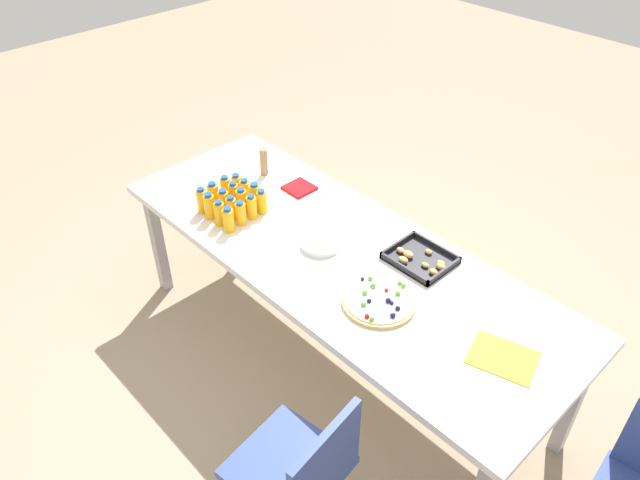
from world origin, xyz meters
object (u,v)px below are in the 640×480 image
(snack_tray, at_px, (420,259))
(paper_folder, at_px, (503,357))
(plate_stack, at_px, (320,244))
(juice_bottle_3, at_px, (228,220))
(juice_bottle_2, at_px, (220,213))
(juice_bottle_15, at_px, (262,202))
(juice_bottle_7, at_px, (241,214))
(juice_bottle_10, at_px, (242,201))
(chair_near_right, at_px, (301,469))
(juice_bottle_14, at_px, (255,196))
(cardboard_tube, at_px, (264,162))
(juice_bottle_6, at_px, (231,208))
(napkin_stack, at_px, (299,188))
(party_table, at_px, (337,261))
(juice_bottle_0, at_px, (202,201))
(juice_bottle_1, at_px, (210,206))
(juice_bottle_5, at_px, (224,202))
(fruit_pizza, at_px, (379,301))
(juice_bottle_9, at_px, (234,195))
(juice_bottle_13, at_px, (245,191))
(juice_bottle_11, at_px, (252,207))
(juice_bottle_4, at_px, (213,195))
(juice_bottle_8, at_px, (226,189))

(snack_tray, relative_size, paper_folder, 1.12)
(plate_stack, bearing_deg, juice_bottle_3, -149.61)
(juice_bottle_2, bearing_deg, juice_bottle_15, 73.96)
(juice_bottle_7, xyz_separation_m, juice_bottle_10, (-0.08, 0.07, 0.00))
(chair_near_right, distance_m, juice_bottle_3, 1.27)
(juice_bottle_14, height_order, cardboard_tube, cardboard_tube)
(juice_bottle_6, xyz_separation_m, napkin_stack, (0.03, 0.44, -0.05))
(snack_tray, bearing_deg, juice_bottle_6, -154.11)
(party_table, distance_m, juice_bottle_2, 0.64)
(juice_bottle_0, height_order, plate_stack, juice_bottle_0)
(juice_bottle_1, bearing_deg, paper_folder, 10.19)
(juice_bottle_3, relative_size, cardboard_tube, 0.86)
(juice_bottle_5, height_order, juice_bottle_14, juice_bottle_14)
(chair_near_right, height_order, cardboard_tube, cardboard_tube)
(fruit_pizza, bearing_deg, snack_tray, 99.23)
(juice_bottle_1, relative_size, fruit_pizza, 0.45)
(party_table, xyz_separation_m, juice_bottle_5, (-0.65, -0.19, 0.12))
(juice_bottle_9, distance_m, paper_folder, 1.59)
(juice_bottle_6, relative_size, juice_bottle_14, 0.93)
(juice_bottle_5, xyz_separation_m, juice_bottle_9, (0.00, 0.07, 0.01))
(juice_bottle_6, xyz_separation_m, plate_stack, (0.49, 0.17, -0.05))
(juice_bottle_6, bearing_deg, juice_bottle_13, 119.10)
(juice_bottle_15, xyz_separation_m, napkin_stack, (-0.03, 0.29, -0.06))
(juice_bottle_5, bearing_deg, juice_bottle_14, 62.91)
(juice_bottle_9, bearing_deg, juice_bottle_11, 2.36)
(juice_bottle_9, distance_m, juice_bottle_11, 0.14)
(juice_bottle_4, relative_size, paper_folder, 0.55)
(chair_near_right, bearing_deg, plate_stack, 34.29)
(juice_bottle_8, xyz_separation_m, paper_folder, (1.66, 0.12, -0.07))
(juice_bottle_3, bearing_deg, cardboard_tube, 122.28)
(party_table, xyz_separation_m, juice_bottle_13, (-0.65, -0.05, 0.12))
(juice_bottle_10, relative_size, juice_bottle_13, 1.09)
(snack_tray, bearing_deg, juice_bottle_14, -162.81)
(juice_bottle_6, relative_size, juice_bottle_11, 0.97)
(juice_bottle_6, height_order, snack_tray, juice_bottle_6)
(juice_bottle_2, height_order, plate_stack, juice_bottle_2)
(juice_bottle_10, relative_size, juice_bottle_11, 1.04)
(juice_bottle_10, height_order, fruit_pizza, juice_bottle_10)
(juice_bottle_6, bearing_deg, juice_bottle_5, 173.91)
(juice_bottle_2, height_order, juice_bottle_10, juice_bottle_10)
(chair_near_right, relative_size, juice_bottle_14, 5.76)
(juice_bottle_7, distance_m, fruit_pizza, 0.89)
(chair_near_right, relative_size, juice_bottle_1, 5.57)
(juice_bottle_5, xyz_separation_m, juice_bottle_6, (0.08, -0.01, 0.00))
(juice_bottle_4, distance_m, paper_folder, 1.67)
(juice_bottle_7, relative_size, juice_bottle_9, 0.90)
(chair_near_right, relative_size, juice_bottle_8, 5.63)
(juice_bottle_1, bearing_deg, juice_bottle_6, 43.26)
(juice_bottle_13, bearing_deg, chair_near_right, -30.61)
(juice_bottle_15, xyz_separation_m, snack_tray, (0.83, 0.28, -0.05))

